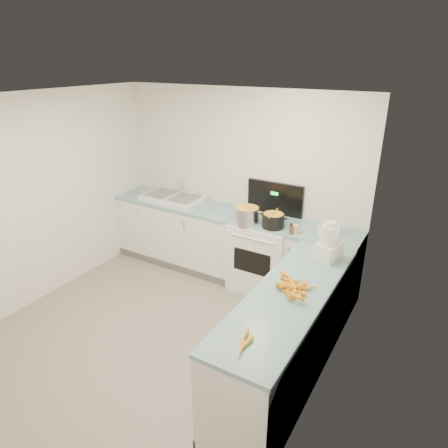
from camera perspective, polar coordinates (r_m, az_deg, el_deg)
The scene contains 19 objects.
floor at distance 4.56m, azimuth -10.78°, elevation -16.27°, with size 3.50×4.00×0.00m, color gray, non-canonical shape.
ceiling at distance 3.57m, azimuth -13.83°, elevation 16.70°, with size 3.50×4.00×0.00m, color silver, non-canonical shape.
wall_back at distance 5.43m, azimuth 2.12°, elevation 5.77°, with size 3.50×2.50×0.00m, color silver, non-canonical shape.
wall_left at distance 5.19m, azimuth -26.66°, elevation 2.45°, with size 4.00×2.50×0.00m, color silver, non-canonical shape.
wall_right at distance 3.10m, azimuth 12.97°, elevation -8.74°, with size 4.00×2.50×0.00m, color silver, non-canonical shape.
counter_back at distance 5.47m, azimuth 0.49°, elevation -2.86°, with size 3.50×0.62×0.94m.
counter_right at distance 3.86m, azimuth 9.02°, elevation -15.48°, with size 0.62×2.20×0.94m.
stove at distance 5.23m, azimuth 5.65°, elevation -4.21°, with size 0.76×0.65×1.36m.
sink at distance 5.74m, azimuth -7.29°, elevation 3.72°, with size 0.86×0.52×0.31m.
steel_pot at distance 4.92m, azimuth 3.34°, elevation 1.17°, with size 0.30×0.30×0.22m, color silver.
black_pot at distance 4.82m, azimuth 7.04°, elevation 0.39°, with size 0.27×0.27×0.19m, color black.
wooden_spoon at distance 4.78m, azimuth 7.10°, elevation 1.55°, with size 0.01×0.01×0.34m, color #AD7A47.
mixing_bowl at distance 4.74m, azimuth 14.54°, elevation -0.91°, with size 0.23×0.23×0.11m, color white.
extract_bottle at distance 4.67m, azimuth 9.55°, elevation -0.81°, with size 0.04×0.04×0.11m, color #593319.
spice_jar at distance 4.69m, azimuth 10.20°, elevation -0.84°, with size 0.05×0.05×0.09m, color #E5B266.
food_processor at distance 4.13m, azimuth 14.75°, elevation -2.72°, with size 0.26×0.29×0.41m.
carrot_pile at distance 3.59m, azimuth 9.76°, elevation -8.93°, with size 0.39×0.38×0.08m.
peeled_carrots at distance 2.97m, azimuth 2.78°, elevation -16.66°, with size 0.12×0.29×0.04m.
peelings at distance 5.86m, azimuth -8.95°, elevation 4.43°, with size 0.21×0.24×0.01m.
Camera 1 is at (2.47, -2.56, 2.85)m, focal length 32.00 mm.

